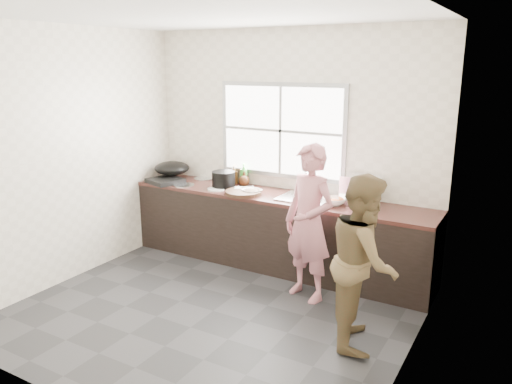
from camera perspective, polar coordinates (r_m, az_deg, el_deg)
The scene contains 30 objects.
floor at distance 4.95m, azimuth -4.91°, elevation -13.44°, with size 3.60×3.20×0.01m, color #2C2C2F.
ceiling at distance 4.39m, azimuth -5.72°, elevation 19.61°, with size 3.60×3.20×0.01m, color silver.
wall_back at distance 5.83m, azimuth 3.86°, elevation 5.02°, with size 3.60×0.01×2.70m, color silver.
wall_left at distance 5.70m, azimuth -20.33°, elevation 3.91°, with size 0.01×3.20×2.70m, color silver.
wall_right at distance 3.76m, azimuth 17.82°, elevation -1.00°, with size 0.01×3.20×2.70m, color beige.
wall_front at distance 3.34m, azimuth -21.35°, elevation -3.22°, with size 3.60×0.01×2.70m, color beige.
cabinet at distance 5.80m, azimuth 2.32°, elevation -4.63°, with size 3.60×0.62×0.82m, color black.
countertop at distance 5.67m, azimuth 2.36°, elevation -0.52°, with size 3.60×0.64×0.04m, color #3B1D18.
sink at distance 5.51m, azimuth 5.59°, elevation -0.74°, with size 0.55×0.45×0.02m, color silver.
faucet at distance 5.66m, azimuth 6.47°, elevation 1.14°, with size 0.02×0.02×0.30m, color silver.
window_frame at distance 5.84m, azimuth 2.94°, elevation 7.02°, with size 1.60×0.05×1.10m, color #9EA0A5.
window_glazing at distance 5.81m, azimuth 2.83°, elevation 7.00°, with size 1.50×0.01×1.00m, color white.
woman at distance 4.95m, azimuth 6.07°, elevation -4.12°, with size 0.54×0.35×1.47m, color #D5808A.
person_side at distance 4.25m, azimuth 12.22°, elevation -7.67°, with size 0.71×0.55×1.46m, color brown.
cutting_board at distance 5.68m, azimuth -1.44°, elevation -0.06°, with size 0.42×0.42×0.04m, color #332013.
cleaver at distance 5.81m, azimuth -1.41°, elevation 0.52°, with size 0.22×0.11×0.01m, color silver.
bowl_mince at distance 5.70m, azimuth -0.48°, elevation 0.05°, with size 0.21×0.21×0.05m, color white.
bowl_crabs at distance 5.32m, azimuth 8.91°, elevation -1.15°, with size 0.19×0.19×0.06m, color white.
bowl_held at distance 5.26m, azimuth 6.29°, elevation -1.23°, with size 0.19×0.19×0.06m, color white.
black_pot at distance 5.97m, azimuth -3.73°, elevation 1.42°, with size 0.28×0.28×0.20m, color black.
plate_food at distance 5.90m, azimuth -4.57°, elevation 0.33°, with size 0.21×0.21×0.02m, color white.
bottle_green at distance 6.10m, azimuth -1.41°, elevation 2.06°, with size 0.10×0.10×0.27m, color green.
bottle_brown_tall at distance 6.18m, azimuth -2.53°, elevation 1.96°, with size 0.10×0.10×0.21m, color #503214.
bottle_brown_short at distance 6.08m, azimuth -1.36°, elevation 1.50°, with size 0.12×0.12×0.16m, color #3E220F.
glass_jar at distance 6.15m, azimuth -4.10°, elevation 1.31°, with size 0.07×0.07×0.10m, color silver.
burner at distance 6.32m, azimuth -10.33°, elevation 1.28°, with size 0.37×0.37×0.06m, color black.
wok at distance 6.49m, azimuth -9.59°, elevation 2.71°, with size 0.44×0.44×0.17m, color black.
dish_rack at distance 5.40m, azimuth 11.96°, elevation 0.29°, with size 0.40×0.28×0.30m, color white.
pot_lid_left at distance 6.14m, azimuth -8.23°, elevation 0.78°, with size 0.25×0.25×0.01m, color silver.
pot_lid_right at distance 6.46m, azimuth -6.04°, elevation 1.54°, with size 0.24×0.24×0.01m, color silver.
Camera 1 is at (2.54, -3.56, 2.31)m, focal length 35.00 mm.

